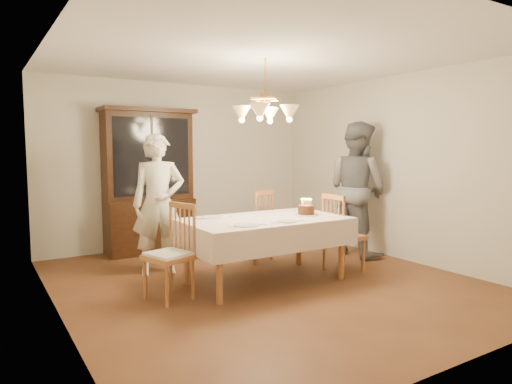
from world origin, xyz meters
TOP-DOWN VIEW (x-y plane):
  - ground at (0.00, 0.00)m, footprint 5.00×5.00m
  - room_shell at (0.00, 0.00)m, footprint 5.00×5.00m
  - dining_table at (0.00, 0.00)m, footprint 1.90×1.10m
  - china_hutch at (-0.63, 2.25)m, footprint 1.38×0.54m
  - chair_far_side at (0.43, 0.93)m, footprint 0.56×0.55m
  - chair_left_end at (-1.19, -0.01)m, footprint 0.53×0.55m
  - chair_right_end at (1.10, -0.15)m, footprint 0.42×0.44m
  - elderly_woman at (-0.94, 0.99)m, footprint 0.73×0.58m
  - adult_in_grey at (1.90, 0.45)m, footprint 0.81×1.00m
  - birthday_cake at (0.56, -0.07)m, footprint 0.30×0.30m
  - place_setting_near_left at (-0.44, -0.33)m, footprint 0.42×0.27m
  - place_setting_near_right at (0.07, -0.35)m, footprint 0.38×0.23m
  - place_setting_far_left at (-0.49, 0.35)m, footprint 0.41×0.27m
  - chandelier at (-0.00, -0.00)m, footprint 0.62×0.62m

SIDE VIEW (x-z plane):
  - ground at x=0.00m, z-range 0.00..0.00m
  - chair_far_side at x=0.43m, z-range -0.06..0.94m
  - chair_right_end at x=1.10m, z-range -0.06..0.94m
  - chair_left_end at x=-1.19m, z-range -0.05..0.95m
  - dining_table at x=0.00m, z-range 0.30..1.06m
  - place_setting_near_right at x=0.07m, z-range 0.76..0.77m
  - place_setting_far_left at x=-0.49m, z-range 0.76..0.77m
  - place_setting_near_left at x=-0.44m, z-range 0.76..0.77m
  - birthday_cake at x=0.56m, z-range 0.71..0.92m
  - elderly_woman at x=-0.94m, z-range 0.00..1.76m
  - adult_in_grey at x=1.90m, z-range 0.00..1.95m
  - china_hutch at x=-0.63m, z-range -0.04..2.12m
  - room_shell at x=0.00m, z-range -0.92..4.08m
  - chandelier at x=0.00m, z-range 1.61..2.34m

